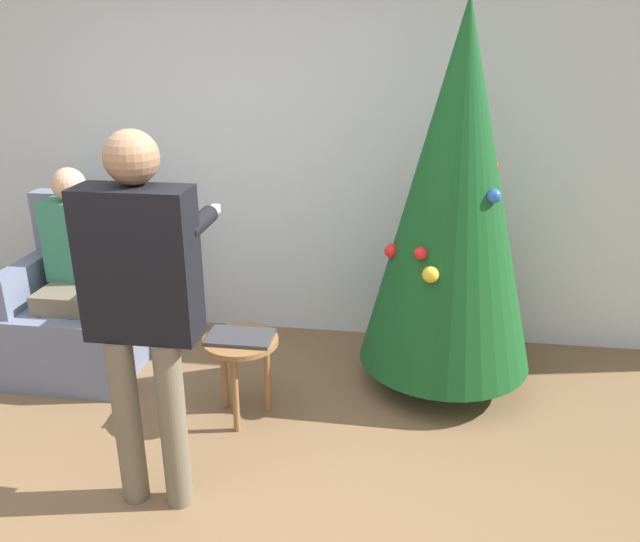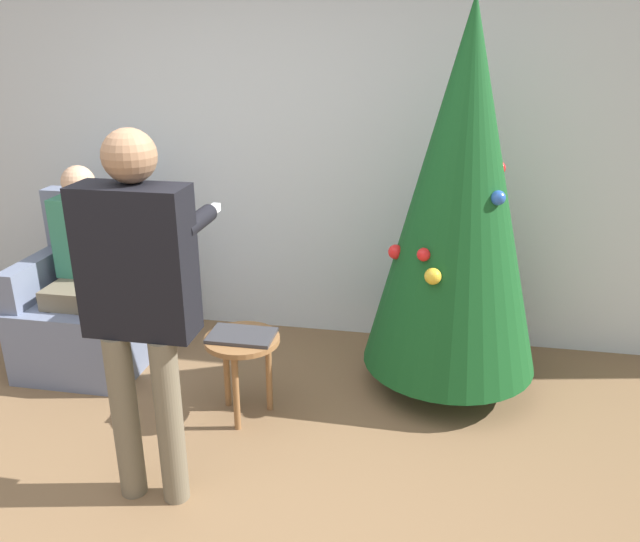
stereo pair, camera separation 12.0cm
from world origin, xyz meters
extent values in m
cube|color=silver|center=(0.00, 2.23, 1.35)|extent=(8.00, 0.06, 2.70)
cylinder|color=brown|center=(1.17, 1.58, 0.09)|extent=(0.10, 0.10, 0.17)
cone|color=#144C1E|center=(1.17, 1.58, 1.20)|extent=(1.01, 1.01, 2.06)
sphere|color=red|center=(1.37, 1.70, 1.33)|extent=(0.08, 0.08, 0.08)
sphere|color=red|center=(1.00, 1.30, 0.93)|extent=(0.07, 0.07, 0.07)
sphere|color=red|center=(0.84, 1.49, 0.87)|extent=(0.08, 0.08, 0.08)
sphere|color=#2856B2|center=(1.36, 1.40, 1.23)|extent=(0.08, 0.08, 0.08)
sphere|color=gold|center=(1.05, 1.24, 0.84)|extent=(0.09, 0.09, 0.09)
cube|color=slate|center=(-1.09, 1.43, 0.23)|extent=(0.73, 0.73, 0.47)
cube|color=slate|center=(-1.09, 1.73, 0.78)|extent=(0.73, 0.14, 0.62)
cube|color=slate|center=(-1.40, 1.43, 0.59)|extent=(0.12, 0.66, 0.25)
cube|color=slate|center=(-0.79, 1.43, 0.59)|extent=(0.12, 0.66, 0.25)
cylinder|color=#6B604C|center=(-1.19, 1.23, 0.23)|extent=(0.11, 0.11, 0.47)
cylinder|color=#6B604C|center=(-0.99, 1.23, 0.23)|extent=(0.11, 0.11, 0.47)
cube|color=#6B604C|center=(-1.09, 1.38, 0.53)|extent=(0.32, 0.40, 0.12)
cube|color=#337A5B|center=(-1.09, 1.53, 0.84)|extent=(0.36, 0.20, 0.50)
sphere|color=tan|center=(-1.09, 1.53, 1.19)|extent=(0.20, 0.20, 0.20)
cylinder|color=#6B604C|center=(-0.27, 0.33, 0.41)|extent=(0.12, 0.12, 0.82)
cylinder|color=#6B604C|center=(-0.06, 0.33, 0.41)|extent=(0.12, 0.12, 0.82)
cube|color=black|center=(-0.16, 0.39, 1.14)|extent=(0.47, 0.20, 0.65)
sphere|color=#936B4C|center=(-0.16, 0.43, 1.57)|extent=(0.22, 0.22, 0.22)
cylinder|color=black|center=(-0.36, 0.58, 1.27)|extent=(0.08, 0.30, 0.08)
cylinder|color=black|center=(0.04, 0.58, 1.27)|extent=(0.08, 0.30, 0.08)
cube|color=white|center=(0.04, 0.77, 1.27)|extent=(0.04, 0.14, 0.04)
cylinder|color=olive|center=(0.06, 1.05, 0.47)|extent=(0.41, 0.41, 0.03)
cylinder|color=olive|center=(0.06, 0.90, 0.23)|extent=(0.04, 0.04, 0.46)
cylinder|color=olive|center=(0.18, 1.12, 0.23)|extent=(0.04, 0.04, 0.46)
cylinder|color=olive|center=(-0.07, 1.12, 0.23)|extent=(0.04, 0.04, 0.46)
cube|color=#38383D|center=(0.06, 1.05, 0.50)|extent=(0.35, 0.23, 0.02)
camera|label=1|loc=(0.91, -1.88, 2.02)|focal=35.00mm
camera|label=2|loc=(1.03, -1.86, 2.02)|focal=35.00mm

